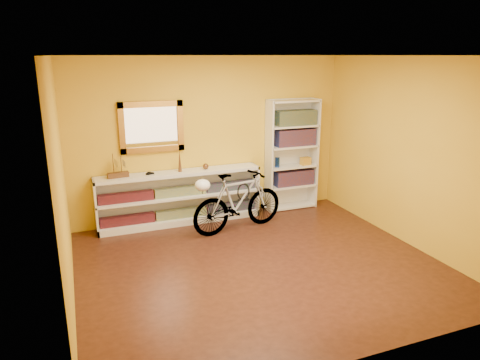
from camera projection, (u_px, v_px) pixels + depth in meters
name	position (u px, v px, depth m)	size (l,w,h in m)	color
floor	(260.00, 265.00, 5.68)	(4.50, 4.00, 0.01)	black
ceiling	(262.00, 55.00, 4.97)	(4.50, 4.00, 0.01)	silver
back_wall	(211.00, 139.00, 7.12)	(4.50, 0.01, 2.60)	gold
left_wall	(61.00, 186.00, 4.54)	(0.01, 4.00, 2.60)	gold
right_wall	(409.00, 153.00, 6.11)	(0.01, 4.00, 2.60)	gold
gilt_mirror	(152.00, 127.00, 6.69)	(0.98, 0.06, 0.78)	brown
wall_socket	(261.00, 195.00, 7.70)	(0.09, 0.01, 0.09)	silver
console_unit	(180.00, 198.00, 6.99)	(2.60, 0.35, 0.85)	silver
cd_row_lower	(181.00, 213.00, 7.04)	(2.50, 0.13, 0.14)	black
cd_row_upper	(180.00, 191.00, 6.94)	(2.50, 0.13, 0.14)	navy
model_ship	(117.00, 165.00, 6.50)	(0.31, 0.12, 0.37)	#452813
toy_car	(150.00, 174.00, 6.71)	(0.00, 0.00, 0.00)	black
bronze_ornament	(180.00, 161.00, 6.83)	(0.06, 0.06, 0.35)	brown
decorative_orb	(206.00, 166.00, 7.01)	(0.09, 0.09, 0.09)	brown
bookcase	(292.00, 155.00, 7.56)	(0.90, 0.30, 1.90)	silver
book_row_a	(294.00, 177.00, 7.69)	(0.70, 0.22, 0.26)	maroon
book_row_b	(295.00, 137.00, 7.49)	(0.70, 0.22, 0.28)	maroon
book_row_c	(296.00, 118.00, 7.40)	(0.70, 0.22, 0.25)	navy
travel_mug	(277.00, 162.00, 7.47)	(0.08, 0.08, 0.17)	#16379A
red_tin	(282.00, 120.00, 7.35)	(0.15, 0.15, 0.19)	maroon
yellow_bag	(306.00, 161.00, 7.64)	(0.17, 0.11, 0.13)	gold
bicycle	(238.00, 201.00, 6.68)	(1.57, 0.41, 0.92)	silver
helmet	(202.00, 185.00, 6.28)	(0.23, 0.22, 0.17)	white
u_lock	(243.00, 192.00, 6.69)	(0.20, 0.20, 0.02)	black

